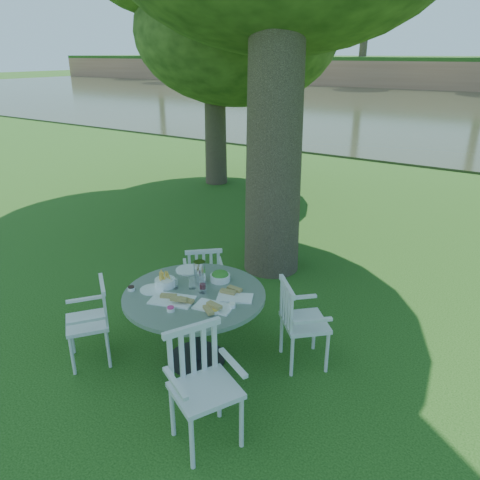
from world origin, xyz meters
The scene contains 7 objects.
ground centered at (0.00, 0.00, 0.00)m, with size 140.00×140.00×0.00m, color #12390C.
table centered at (0.25, -0.97, 0.61)m, with size 1.35×1.35×0.76m.
chair_ne centered at (1.08, -0.47, 0.51)m, with size 0.60×0.61×0.88m.
chair_nw centered at (-0.27, -0.15, 0.49)m, with size 0.57×0.57×0.82m.
chair_sw centered at (-0.59, -1.48, 0.49)m, with size 0.58×0.57×0.84m.
chair_se centered at (0.88, -1.71, 0.56)m, with size 0.62×0.63×0.95m.
tableware centered at (0.18, -0.89, 0.81)m, with size 1.14×0.90×0.23m.
Camera 1 is at (2.75, -4.01, 2.87)m, focal length 35.00 mm.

